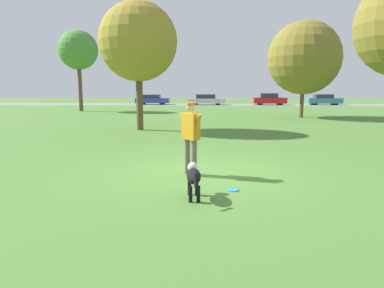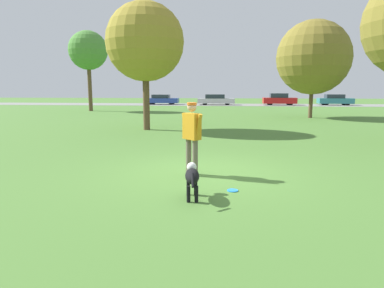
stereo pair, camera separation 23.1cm
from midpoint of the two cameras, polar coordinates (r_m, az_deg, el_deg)
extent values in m
plane|color=#4C7A33|center=(8.47, 0.63, -4.82)|extent=(120.00, 120.00, 0.00)
cube|color=gray|center=(42.30, 3.15, 6.56)|extent=(120.00, 6.00, 0.01)
cylinder|color=#665B4C|center=(8.08, -0.48, -2.34)|extent=(0.18, 0.18, 0.87)
cylinder|color=#665B4C|center=(8.27, -1.59, -2.08)|extent=(0.18, 0.18, 0.87)
cube|color=#C68419|center=(8.06, -1.05, 2.96)|extent=(0.47, 0.48, 0.61)
cylinder|color=#C68419|center=(7.87, 0.12, 2.80)|extent=(0.22, 0.22, 0.62)
cylinder|color=#C68419|center=(8.26, -2.17, 3.11)|extent=(0.22, 0.22, 0.62)
sphere|color=tan|center=(8.02, -1.06, 6.17)|extent=(0.31, 0.31, 0.22)
cylinder|color=#D15B19|center=(8.02, -1.06, 6.71)|extent=(0.32, 0.32, 0.06)
ellipsoid|color=black|center=(6.45, -0.74, -5.35)|extent=(0.35, 0.73, 0.26)
ellipsoid|color=white|center=(6.65, -0.81, -5.31)|extent=(0.20, 0.17, 0.14)
sphere|color=white|center=(6.84, -0.89, -3.87)|extent=(0.22, 0.22, 0.19)
cylinder|color=black|center=(6.73, -1.43, -7.23)|extent=(0.08, 0.08, 0.31)
cylinder|color=black|center=(6.74, -0.19, -7.21)|extent=(0.08, 0.08, 0.31)
cylinder|color=black|center=(6.31, -1.32, -8.36)|extent=(0.08, 0.08, 0.31)
cylinder|color=black|center=(6.32, 0.01, -8.34)|extent=(0.08, 0.08, 0.31)
cylinder|color=black|center=(6.00, -0.57, -6.08)|extent=(0.08, 0.25, 0.22)
cylinder|color=#268CE5|center=(7.08, 5.94, -7.65)|extent=(0.22, 0.22, 0.02)
torus|color=#268CE5|center=(7.08, 5.94, -7.65)|extent=(0.23, 0.23, 0.02)
cylinder|color=brown|center=(25.20, 17.58, 6.75)|extent=(0.26, 0.26, 2.22)
sphere|color=olive|center=(25.26, 17.92, 13.50)|extent=(4.97, 4.97, 4.97)
cylinder|color=brown|center=(32.23, -18.33, 8.81)|extent=(0.35, 0.35, 4.04)
sphere|color=#4C8938|center=(32.39, -18.64, 14.64)|extent=(3.39, 3.39, 3.39)
cylinder|color=brown|center=(17.13, -9.11, 7.06)|extent=(0.32, 0.32, 2.83)
sphere|color=olive|center=(17.25, -9.37, 16.50)|extent=(3.77, 3.77, 3.77)
cube|color=#284293|center=(43.02, -6.74, 7.21)|extent=(4.12, 1.78, 0.58)
cube|color=#232D38|center=(43.02, -6.91, 7.89)|extent=(2.15, 1.51, 0.44)
cylinder|color=black|center=(43.57, -4.96, 7.01)|extent=(0.60, 0.21, 0.60)
cylinder|color=black|center=(42.10, -5.24, 6.92)|extent=(0.60, 0.21, 0.60)
cylinder|color=black|center=(43.98, -8.16, 6.97)|extent=(0.60, 0.21, 0.60)
cylinder|color=black|center=(42.52, -8.54, 6.88)|extent=(0.60, 0.21, 0.60)
cube|color=#B7B7BC|center=(41.91, 2.31, 7.21)|extent=(4.48, 1.86, 0.58)
cube|color=#232D38|center=(41.89, 2.13, 7.94)|extent=(2.35, 1.56, 0.48)
cylinder|color=black|center=(42.68, 4.10, 6.97)|extent=(0.60, 0.22, 0.59)
cylinder|color=black|center=(41.20, 4.18, 6.88)|extent=(0.60, 0.22, 0.59)
cylinder|color=black|center=(42.67, 0.51, 6.99)|extent=(0.60, 0.22, 0.59)
cylinder|color=black|center=(41.18, 0.45, 6.90)|extent=(0.60, 0.22, 0.59)
cube|color=red|center=(42.70, 12.66, 7.09)|extent=(3.91, 1.78, 0.68)
cube|color=#232D38|center=(42.67, 12.53, 7.91)|extent=(2.04, 1.52, 0.52)
cylinder|color=black|center=(43.64, 14.03, 6.75)|extent=(0.57, 0.20, 0.57)
cylinder|color=black|center=(42.16, 14.38, 6.66)|extent=(0.57, 0.20, 0.57)
cylinder|color=black|center=(43.30, 10.96, 6.84)|extent=(0.57, 0.20, 0.57)
cylinder|color=black|center=(41.81, 11.20, 6.75)|extent=(0.57, 0.20, 0.57)
cube|color=teal|center=(44.64, 21.03, 6.76)|extent=(4.01, 1.76, 0.62)
cube|color=#232D38|center=(44.60, 20.93, 7.46)|extent=(2.10, 1.48, 0.46)
cylinder|color=black|center=(45.66, 22.22, 6.45)|extent=(0.58, 0.21, 0.58)
cylinder|color=black|center=(44.31, 22.75, 6.35)|extent=(0.58, 0.21, 0.58)
cylinder|color=black|center=(45.03, 19.31, 6.58)|extent=(0.58, 0.21, 0.58)
cylinder|color=black|center=(43.66, 19.76, 6.49)|extent=(0.58, 0.21, 0.58)
camera|label=1|loc=(0.12, -90.92, -0.15)|focal=32.00mm
camera|label=2|loc=(0.12, 89.08, 0.15)|focal=32.00mm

